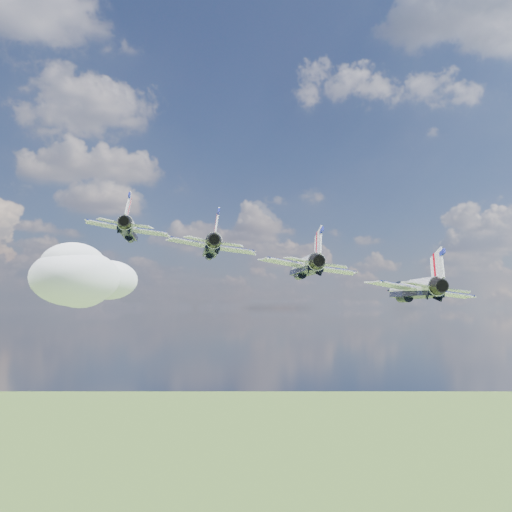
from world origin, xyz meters
name	(u,v)px	position (x,y,z in m)	size (l,w,h in m)	color
cloud_far	(73,274)	(17.14, 239.66, 162.09)	(66.97, 52.62, 26.31)	white
jet_0	(130,230)	(-1.91, 29.77, 156.59)	(10.97, 16.25, 4.85)	white
jet_1	(211,247)	(6.81, 20.47, 153.66)	(10.97, 16.25, 4.85)	silver
jet_2	(304,266)	(15.52, 11.16, 150.74)	(10.97, 16.25, 4.85)	white
jet_3	(411,289)	(24.24, 1.86, 147.81)	(10.97, 16.25, 4.85)	white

